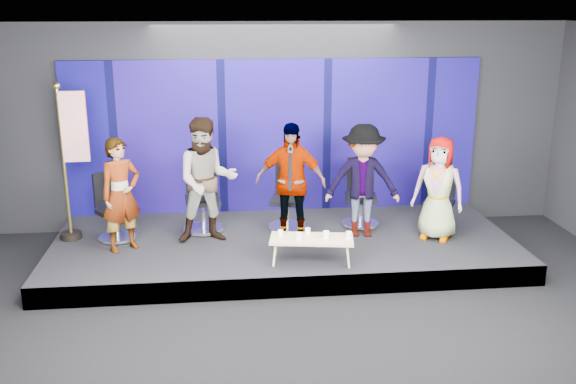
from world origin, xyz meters
name	(u,v)px	position (x,y,z in m)	size (l,w,h in m)	color
ground	(305,335)	(0.00, 0.00, 0.00)	(10.00, 10.00, 0.00)	black
room_walls	(306,133)	(0.00, 0.00, 2.43)	(10.02, 8.02, 3.51)	black
riser	(284,247)	(0.00, 2.50, 0.15)	(7.00, 3.00, 0.30)	black
backdrop	(275,137)	(0.00, 3.95, 1.60)	(7.00, 0.08, 2.60)	#090752
chair_a	(114,218)	(-2.57, 2.75, 0.64)	(0.81, 0.81, 1.03)	silver
panelist_a	(121,195)	(-2.37, 2.28, 1.13)	(0.61, 0.40, 1.67)	black
chair_b	(203,207)	(-1.24, 3.01, 0.68)	(0.72, 0.72, 1.17)	silver
panelist_b	(207,181)	(-1.15, 2.51, 1.25)	(0.92, 0.72, 1.89)	black
chair_c	(288,206)	(0.11, 2.96, 0.67)	(0.77, 0.77, 1.12)	silver
panelist_c	(290,182)	(0.10, 2.45, 1.20)	(1.06, 0.44, 1.81)	black
chair_d	(361,203)	(1.31, 3.00, 0.66)	(0.69, 0.69, 1.08)	silver
panelist_d	(363,181)	(1.21, 2.50, 1.18)	(1.13, 0.65, 1.75)	black
chair_e	(439,209)	(2.52, 2.71, 0.62)	(0.76, 0.76, 0.98)	silver
panelist_e	(438,189)	(2.33, 2.25, 1.09)	(0.77, 0.50, 1.59)	black
coffee_table	(312,240)	(0.29, 1.51, 0.62)	(1.21, 0.67, 0.35)	tan
mug_a	(281,233)	(-0.13, 1.64, 0.70)	(0.07, 0.07, 0.09)	white
mug_b	(299,236)	(0.11, 1.45, 0.70)	(0.09, 0.09, 0.10)	white
mug_c	(308,231)	(0.26, 1.66, 0.70)	(0.08, 0.08, 0.09)	white
mug_d	(326,235)	(0.49, 1.47, 0.70)	(0.09, 0.09, 0.10)	white
mug_e	(349,235)	(0.80, 1.45, 0.70)	(0.08, 0.08, 0.10)	white
flag_stand	(72,158)	(-3.13, 2.81, 1.57)	(0.55, 0.32, 2.39)	black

